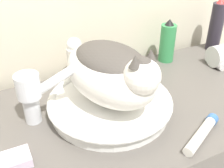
# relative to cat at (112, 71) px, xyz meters

# --- Properties ---
(sink_basin) EXTENTS (0.35, 0.35, 0.05)m
(sink_basin) POSITION_rel_cat_xyz_m (-0.00, 0.01, -0.11)
(sink_basin) COLOR white
(sink_basin) RESTS_ON vanity_counter
(cat) EXTENTS (0.27, 0.33, 0.18)m
(cat) POSITION_rel_cat_xyz_m (0.00, 0.00, 0.00)
(cat) COLOR silver
(cat) RESTS_ON sink_basin
(faucet) EXTENTS (0.15, 0.07, 0.16)m
(faucet) POSITION_rel_cat_xyz_m (-0.20, 0.06, -0.04)
(faucet) COLOR silver
(faucet) RESTS_ON vanity_counter
(hairspray_can_black) EXTENTS (0.05, 0.05, 0.21)m
(hairspray_can_black) POSITION_rel_cat_xyz_m (0.56, 0.20, -0.03)
(hairspray_can_black) COLOR #28232D
(hairspray_can_black) RESTS_ON vanity_counter
(spray_bottle_trigger) EXTENTS (0.06, 0.06, 0.16)m
(spray_bottle_trigger) POSITION_rel_cat_xyz_m (0.33, 0.20, -0.06)
(spray_bottle_trigger) COLOR #338C4C
(spray_bottle_trigger) RESTS_ON vanity_counter
(deodorant_stick) EXTENTS (0.05, 0.05, 0.16)m
(deodorant_stick) POSITION_rel_cat_xyz_m (-0.03, 0.20, -0.05)
(deodorant_stick) COLOR white
(deodorant_stick) RESTS_ON vanity_counter
(cream_tube) EXTENTS (0.16, 0.10, 0.03)m
(cream_tube) POSITION_rel_cat_xyz_m (0.15, -0.20, -0.12)
(cream_tube) COLOR silver
(cream_tube) RESTS_ON vanity_counter
(soap_bar) EXTENTS (0.07, 0.05, 0.02)m
(soap_bar) POSITION_rel_cat_xyz_m (-0.28, -0.08, -0.12)
(soap_bar) COLOR silver
(soap_bar) RESTS_ON vanity_counter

